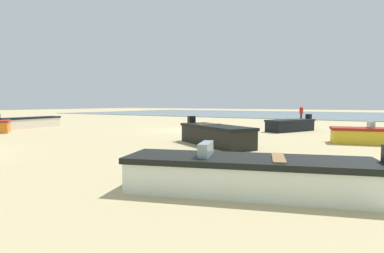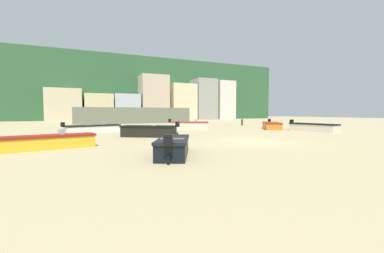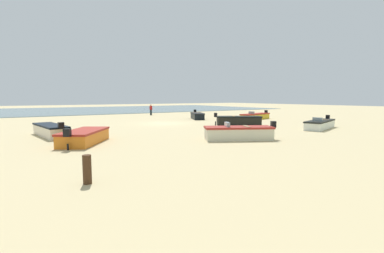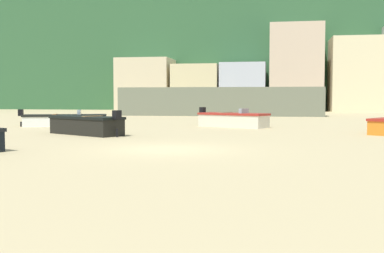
{
  "view_description": "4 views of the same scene",
  "coord_description": "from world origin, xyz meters",
  "views": [
    {
      "loc": [
        -11.23,
        17.49,
        1.8
      ],
      "look_at": [
        -2.44,
        3.12,
        0.55
      ],
      "focal_mm": 28.78,
      "sensor_mm": 36.0,
      "label": 1
    },
    {
      "loc": [
        -9.83,
        -13.01,
        1.88
      ],
      "look_at": [
        -3.09,
        2.23,
        0.93
      ],
      "focal_mm": 23.09,
      "sensor_mm": 36.0,
      "label": 2
    },
    {
      "loc": [
        13.34,
        25.83,
        2.67
      ],
      "look_at": [
        1.32,
        7.46,
        0.4
      ],
      "focal_mm": 26.47,
      "sensor_mm": 36.0,
      "label": 3
    },
    {
      "loc": [
        3.57,
        -15.79,
        1.76
      ],
      "look_at": [
        -0.03,
        5.26,
        0.46
      ],
      "focal_mm": 44.87,
      "sensor_mm": 36.0,
      "label": 4
    }
  ],
  "objects": [
    {
      "name": "boat_white_5",
      "position": [
        -9.01,
        11.7,
        0.38
      ],
      "size": [
        5.21,
        2.84,
        1.05
      ],
      "rotation": [
        0.0,
        0.0,
        5.03
      ],
      "color": "white",
      "rests_on": "ground"
    },
    {
      "name": "boat_yellow_0",
      "position": [
        -11.75,
        1.47,
        0.38
      ],
      "size": [
        5.27,
        2.34,
        1.05
      ],
      "rotation": [
        0.0,
        0.0,
        4.94
      ],
      "color": "gold",
      "rests_on": "ground"
    },
    {
      "name": "mooring_post_near_water",
      "position": [
        11.37,
        16.9,
        0.45
      ],
      "size": [
        0.27,
        0.27,
        0.91
      ],
      "primitive_type": "cylinder",
      "color": "#432B1B",
      "rests_on": "ground"
    },
    {
      "name": "boat_orange_1",
      "position": [
        9.67,
        8.79,
        0.4
      ],
      "size": [
        3.69,
        4.33,
        1.1
      ],
      "rotation": [
        0.0,
        0.0,
        2.55
      ],
      "color": "orange",
      "rests_on": "ground"
    },
    {
      "name": "boat_cream_6",
      "position": [
        10.92,
        4.38,
        0.41
      ],
      "size": [
        1.86,
        5.01,
        1.13
      ],
      "rotation": [
        0.0,
        0.0,
        3.27
      ],
      "color": "beige",
      "rests_on": "ground"
    },
    {
      "name": "boat_black_3",
      "position": [
        -6.27,
        -2.94,
        0.4
      ],
      "size": [
        2.64,
        3.81,
        1.09
      ],
      "rotation": [
        0.0,
        0.0,
        5.85
      ],
      "color": "black",
      "rests_on": "ground"
    },
    {
      "name": "tidal_water",
      "position": [
        0.0,
        -36.0,
        0.03
      ],
      "size": [
        80.0,
        36.0,
        0.06
      ],
      "primitive_type": "cube",
      "color": "slate",
      "rests_on": "ground"
    },
    {
      "name": "beach_walker_foreground",
      "position": [
        -4.78,
        -13.16,
        0.95
      ],
      "size": [
        0.44,
        0.52,
        1.62
      ],
      "rotation": [
        0.0,
        0.0,
        5.11
      ],
      "color": "black",
      "rests_on": "ground"
    },
    {
      "name": "boat_black_2",
      "position": [
        -5.18,
        5.68,
        0.45
      ],
      "size": [
        4.3,
        3.31,
        1.19
      ],
      "rotation": [
        0.0,
        0.0,
        1.03
      ],
      "color": "black",
      "rests_on": "ground"
    },
    {
      "name": "boat_cream_4",
      "position": [
        1.18,
        12.64,
        0.44
      ],
      "size": [
        4.43,
        3.25,
        1.16
      ],
      "rotation": [
        0.0,
        0.0,
        4.23
      ],
      "color": "beige",
      "rests_on": "ground"
    },
    {
      "name": "ground_plane",
      "position": [
        0.0,
        0.0,
        0.0
      ],
      "size": [
        160.0,
        160.0,
        0.0
      ],
      "primitive_type": "plane",
      "color": "tan"
    }
  ]
}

